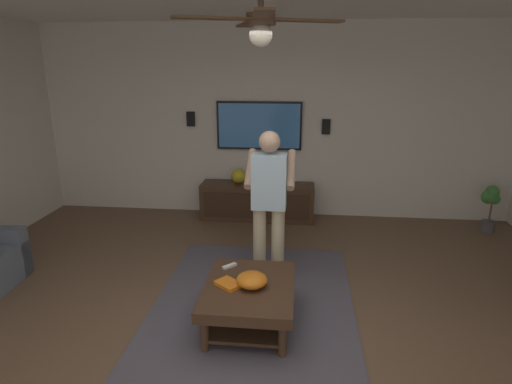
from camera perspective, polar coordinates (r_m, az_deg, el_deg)
The scene contains 15 objects.
ground_plane at distance 3.84m, azimuth -1.18°, elevation -19.71°, with size 8.49×8.49×0.00m, color brown.
wall_back_tv at distance 6.49m, azimuth 2.51°, elevation 9.38°, with size 0.10×7.27×2.88m, color silver.
area_rug at distance 4.23m, azimuth -0.55°, elevation -15.73°, with size 2.91×1.96×0.01m, color #514C56.
coffee_table at distance 3.91m, azimuth -0.91°, elevation -13.73°, with size 1.00×0.80×0.40m.
media_console at distance 6.45m, azimuth 0.19°, elevation -1.29°, with size 0.45×1.70×0.55m.
tv at distance 6.42m, azimuth 0.42°, elevation 8.91°, with size 0.05×1.28×0.72m.
person_standing at distance 4.48m, azimuth 1.78°, elevation -0.70°, with size 0.53×0.54×1.64m.
potted_plant_short at distance 6.80m, azimuth 29.01°, elevation -1.22°, with size 0.24×0.26×0.66m.
bowl at distance 3.81m, azimuth -0.56°, elevation -11.75°, with size 0.28×0.28×0.12m, color orange.
remote_white at distance 4.17m, azimuth -3.59°, elevation -9.91°, with size 0.15×0.04×0.02m, color white.
book at distance 3.85m, azimuth -3.73°, elevation -12.25°, with size 0.22×0.16×0.04m, color orange.
vase_round at distance 6.41m, azimuth -2.38°, elevation 2.17°, with size 0.22×0.22×0.22m, color gold.
wall_speaker_left at distance 6.42m, azimuth 9.41°, elevation 8.67°, with size 0.06×0.12×0.22m, color black.
wall_speaker_right at distance 6.61m, azimuth -8.77°, elevation 9.70°, with size 0.06×0.12×0.22m, color black.
ceiling_fan at distance 3.09m, azimuth 0.53°, elevation 21.69°, with size 1.19×1.16×0.46m.
Camera 1 is at (-3.05, -0.40, 2.29)m, focal length 29.72 mm.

